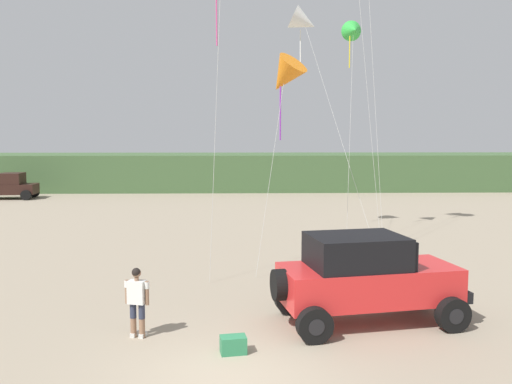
# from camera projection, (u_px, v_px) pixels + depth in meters

# --- Properties ---
(ground_plane) EXTENTS (220.00, 220.00, 0.00)m
(ground_plane) POSITION_uv_depth(u_px,v_px,m) (230.00, 378.00, 10.40)
(ground_plane) COLOR gray
(dune_ridge) EXTENTS (90.00, 9.32, 3.15)m
(dune_ridge) POSITION_uv_depth(u_px,v_px,m) (230.00, 171.00, 48.99)
(dune_ridge) COLOR #426038
(dune_ridge) RESTS_ON ground_plane
(jeep) EXTENTS (5.00, 3.10, 2.26)m
(jeep) POSITION_uv_depth(u_px,v_px,m) (366.00, 276.00, 13.38)
(jeep) COLOR red
(jeep) RESTS_ON ground_plane
(person_watching) EXTENTS (0.61, 0.38, 1.67)m
(person_watching) POSITION_uv_depth(u_px,v_px,m) (137.00, 298.00, 12.42)
(person_watching) COLOR #8C664C
(person_watching) RESTS_ON ground_plane
(cooler_box) EXTENTS (0.61, 0.45, 0.38)m
(cooler_box) POSITION_uv_depth(u_px,v_px,m) (233.00, 345.00, 11.57)
(cooler_box) COLOR #2D7F51
(cooler_box) RESTS_ON ground_plane
(distant_pickup) EXTENTS (4.75, 2.75, 1.98)m
(distant_pickup) POSITION_uv_depth(u_px,v_px,m) (6.00, 187.00, 40.40)
(distant_pickup) COLOR black
(distant_pickup) RESTS_ON ground_plane
(kite_purple_stunt) EXTENTS (1.35, 3.71, 10.08)m
(kite_purple_stunt) POSITION_uv_depth(u_px,v_px,m) (353.00, 31.00, 24.25)
(kite_purple_stunt) COLOR green
(kite_purple_stunt) RESTS_ON ground_plane
(kite_orange_streamer) EXTENTS (2.00, 2.79, 7.79)m
(kite_orange_streamer) POSITION_uv_depth(u_px,v_px,m) (285.00, 76.00, 19.06)
(kite_orange_streamer) COLOR orange
(kite_orange_streamer) RESTS_ON ground_plane
(kite_yellow_diamond) EXTENTS (3.18, 5.66, 10.78)m
(kite_yellow_diamond) POSITION_uv_depth(u_px,v_px,m) (304.00, 22.00, 24.57)
(kite_yellow_diamond) COLOR white
(kite_yellow_diamond) RESTS_ON ground_plane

